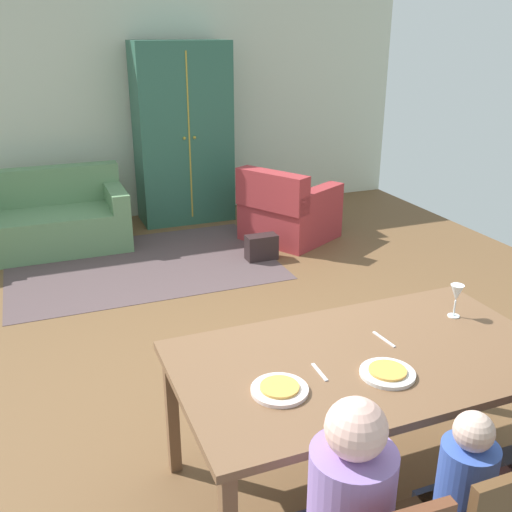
# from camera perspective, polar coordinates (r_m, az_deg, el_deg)

# --- Properties ---
(ground_plane) EXTENTS (7.11, 6.38, 0.02)m
(ground_plane) POSITION_cam_1_polar(r_m,az_deg,el_deg) (4.72, -3.90, -6.91)
(ground_plane) COLOR brown
(back_wall) EXTENTS (7.11, 0.10, 2.70)m
(back_wall) POSITION_cam_1_polar(r_m,az_deg,el_deg) (7.38, -12.19, 14.06)
(back_wall) COLOR beige
(back_wall) RESTS_ON ground_plane
(dining_table) EXTENTS (1.83, 1.02, 0.76)m
(dining_table) POSITION_cam_1_polar(r_m,az_deg,el_deg) (2.91, 10.58, -10.65)
(dining_table) COLOR brown
(dining_table) RESTS_ON ground_plane
(plate_near_man) EXTENTS (0.25, 0.25, 0.02)m
(plate_near_man) POSITION_cam_1_polar(r_m,az_deg,el_deg) (2.58, 2.31, -12.90)
(plate_near_man) COLOR silver
(plate_near_man) RESTS_ON dining_table
(pizza_near_man) EXTENTS (0.17, 0.17, 0.01)m
(pizza_near_man) POSITION_cam_1_polar(r_m,az_deg,el_deg) (2.57, 2.32, -12.63)
(pizza_near_man) COLOR gold
(pizza_near_man) RESTS_ON plate_near_man
(plate_near_child) EXTENTS (0.25, 0.25, 0.02)m
(plate_near_child) POSITION_cam_1_polar(r_m,az_deg,el_deg) (2.75, 12.67, -11.09)
(plate_near_child) COLOR silver
(plate_near_child) RESTS_ON dining_table
(pizza_near_child) EXTENTS (0.17, 0.17, 0.01)m
(pizza_near_child) POSITION_cam_1_polar(r_m,az_deg,el_deg) (2.74, 12.70, -10.83)
(pizza_near_child) COLOR gold
(pizza_near_child) RESTS_ON plate_near_child
(wine_glass) EXTENTS (0.07, 0.07, 0.19)m
(wine_glass) POSITION_cam_1_polar(r_m,az_deg,el_deg) (3.31, 18.94, -3.54)
(wine_glass) COLOR silver
(wine_glass) RESTS_ON dining_table
(fork) EXTENTS (0.02, 0.15, 0.01)m
(fork) POSITION_cam_1_polar(r_m,az_deg,el_deg) (2.72, 6.21, -11.18)
(fork) COLOR silver
(fork) RESTS_ON dining_table
(knife) EXTENTS (0.03, 0.17, 0.01)m
(knife) POSITION_cam_1_polar(r_m,az_deg,el_deg) (3.03, 12.35, -7.93)
(knife) COLOR silver
(knife) RESTS_ON dining_table
(area_rug) EXTENTS (2.60, 1.80, 0.01)m
(area_rug) POSITION_cam_1_polar(r_m,az_deg,el_deg) (6.00, -11.01, -0.80)
(area_rug) COLOR #4F3E40
(area_rug) RESTS_ON ground_plane
(couch) EXTENTS (1.67, 0.86, 0.82)m
(couch) POSITION_cam_1_polar(r_m,az_deg,el_deg) (6.63, -19.83, 3.22)
(couch) COLOR #5D855A
(couch) RESTS_ON ground_plane
(armchair) EXTENTS (1.16, 1.16, 0.82)m
(armchair) POSITION_cam_1_polar(r_m,az_deg,el_deg) (6.52, 3.08, 4.32)
(armchair) COLOR #9E2F34
(armchair) RESTS_ON ground_plane
(armoire) EXTENTS (1.10, 0.59, 2.10)m
(armoire) POSITION_cam_1_polar(r_m,az_deg,el_deg) (7.15, -7.13, 11.72)
(armoire) COLOR #2B5D4A
(armoire) RESTS_ON ground_plane
(handbag) EXTENTS (0.32, 0.16, 0.26)m
(handbag) POSITION_cam_1_polar(r_m,az_deg,el_deg) (5.98, 0.54, 0.85)
(handbag) COLOR #2B1F1F
(handbag) RESTS_ON ground_plane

